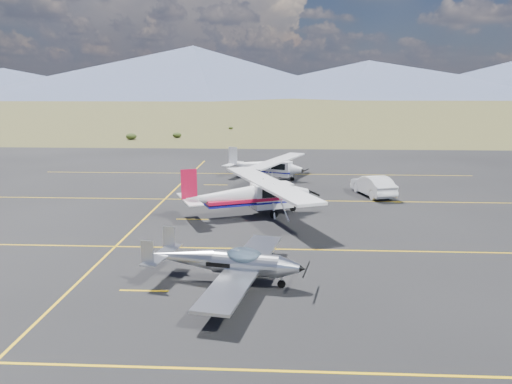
% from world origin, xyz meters
% --- Properties ---
extents(ground, '(1600.00, 1600.00, 0.00)m').
position_xyz_m(ground, '(0.00, 0.00, 0.00)').
color(ground, '#383D1C').
rests_on(ground, ground).
extents(apron, '(72.00, 72.00, 0.02)m').
position_xyz_m(apron, '(0.00, 7.00, 0.00)').
color(apron, black).
rests_on(apron, ground).
extents(aircraft_low_wing, '(6.50, 8.95, 1.93)m').
position_xyz_m(aircraft_low_wing, '(0.33, -2.51, 0.93)').
color(aircraft_low_wing, silver).
rests_on(aircraft_low_wing, apron).
extents(aircraft_cessna, '(9.11, 12.26, 3.20)m').
position_xyz_m(aircraft_cessna, '(0.50, 8.62, 1.42)').
color(aircraft_cessna, white).
rests_on(aircraft_cessna, apron).
extents(aircraft_plain, '(7.51, 10.36, 2.68)m').
position_xyz_m(aircraft_plain, '(1.09, 21.45, 1.19)').
color(aircraft_plain, white).
rests_on(aircraft_plain, apron).
extents(sedan, '(2.89, 4.97, 1.55)m').
position_xyz_m(sedan, '(9.33, 14.97, 0.78)').
color(sedan, silver).
rests_on(sedan, apron).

